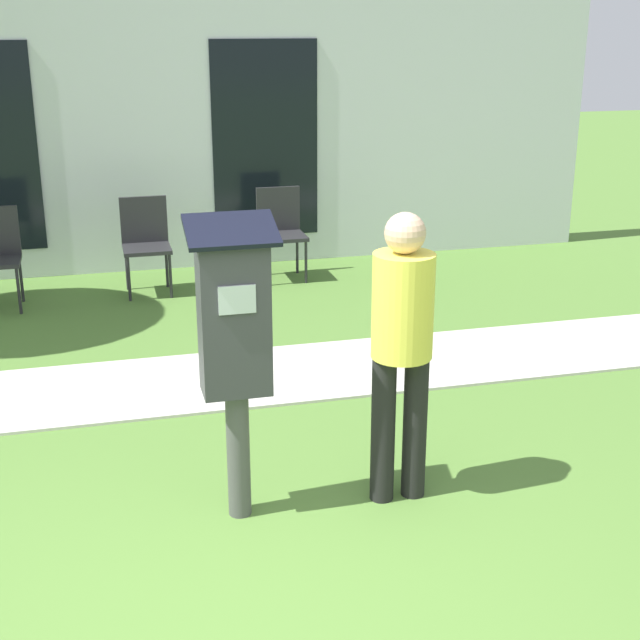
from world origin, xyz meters
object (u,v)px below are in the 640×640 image
person_standing (402,337)px  outdoor_chair_middle (146,237)px  outdoor_chair_right (281,226)px  parking_meter (234,332)px

person_standing → outdoor_chair_middle: 4.43m
person_standing → outdoor_chair_right: person_standing is taller
parking_meter → outdoor_chair_right: (1.18, 4.42, -0.49)m
parking_meter → outdoor_chair_middle: (-0.17, 4.25, -0.49)m
parking_meter → outdoor_chair_middle: parking_meter is taller
parking_meter → outdoor_chair_middle: 4.28m
outdoor_chair_middle → outdoor_chair_right: bearing=17.0°
outdoor_chair_right → person_standing: bearing=-88.6°
parking_meter → outdoor_chair_right: 4.60m
outdoor_chair_right → parking_meter: bearing=-99.5°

